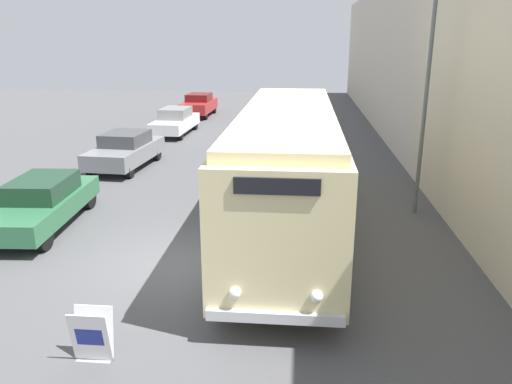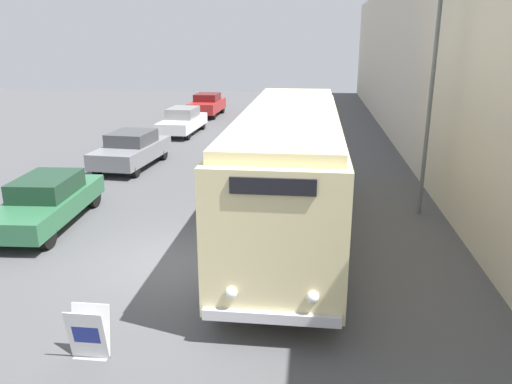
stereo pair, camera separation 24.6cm
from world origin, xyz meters
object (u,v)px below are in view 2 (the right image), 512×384
Objects in this scene: parked_car_far at (183,121)px; parked_car_distant at (207,104)px; sign_board at (89,334)px; streetlamp at (434,61)px; parked_car_mid at (132,149)px; parked_car_near at (47,201)px; vintage_bus at (290,164)px.

parked_car_distant is (-0.05, 6.87, 0.05)m from parked_car_far.
sign_board is 0.13× the size of streetlamp.
parked_car_mid is at bearing -89.46° from parked_car_distant.
streetlamp is at bearing 7.71° from parked_car_near.
sign_board is 0.20× the size of parked_car_far.
sign_board is 0.21× the size of parked_car_mid.
streetlamp reaches higher than parked_car_distant.
streetlamp is 11.88m from parked_car_near.
vintage_bus is at bearing -154.39° from streetlamp.
streetlamp is 16.86m from parked_car_far.
streetlamp is at bearing -59.49° from parked_car_distant.
vintage_bus is 7.13m from parked_car_near.
sign_board is 20.90m from parked_car_far.
parked_car_distant reaches higher than parked_car_far.
parked_car_distant is (0.19, 21.46, 0.06)m from parked_car_near.
sign_board is 27.70m from parked_car_distant.
parked_car_mid is (0.03, 6.92, 0.02)m from parked_car_near.
parked_car_far is 6.87m from parked_car_distant.
streetlamp reaches higher than vintage_bus.
parked_car_distant is at bearing 97.82° from sign_board.
parked_car_far is at bearing 92.87° from parked_car_mid.
parked_car_distant is at bearing 93.82° from parked_car_mid.
parked_car_mid is at bearing 136.58° from vintage_bus.
sign_board is 0.22× the size of parked_car_distant.
sign_board is at bearing -130.71° from streetlamp.
parked_car_distant is (-6.83, 21.16, -1.15)m from vintage_bus.
vintage_bus is at bearing -62.60° from parked_car_far.
parked_car_mid is at bearing 86.11° from parked_car_near.
parked_car_distant is at bearing 92.43° from parked_car_far.
vintage_bus reaches higher than parked_car_distant.
vintage_bus is 2.57× the size of parked_car_distant.
sign_board is at bearing -68.60° from parked_car_mid.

